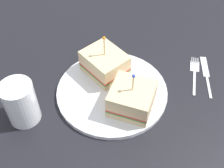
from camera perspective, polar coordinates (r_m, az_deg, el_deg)
name	(u,v)px	position (r cm, az deg, el deg)	size (l,w,h in cm)	color
ground_plane	(112,96)	(67.75, 0.00, -2.28)	(117.00, 117.00, 2.00)	black
plate	(112,91)	(66.58, 0.00, -1.44)	(25.10, 25.10, 1.04)	white
sandwich_half_front	(132,98)	(61.14, 3.99, -2.76)	(11.87, 11.86, 10.01)	beige
sandwich_half_back	(105,63)	(68.06, -1.44, 4.05)	(9.56, 7.97, 10.73)	beige
drink_glass	(21,105)	(62.28, -17.29, -3.87)	(6.65, 6.65, 9.77)	beige
fork	(195,71)	(74.29, 15.85, 2.49)	(8.66, 10.83, 0.35)	silver
knife	(206,73)	(74.49, 17.93, 1.99)	(10.39, 10.47, 0.35)	silver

